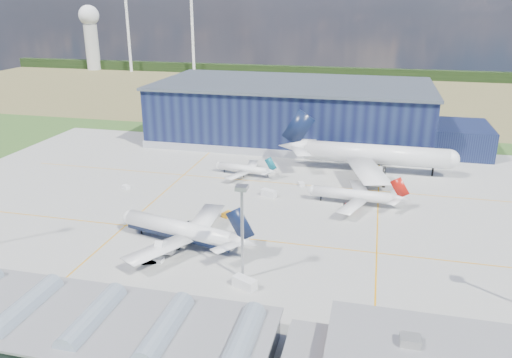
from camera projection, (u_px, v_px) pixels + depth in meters
name	position (u px, v px, depth m)	size (l,w,h in m)	color
ground	(236.00, 222.00, 145.03)	(600.00, 600.00, 0.00)	#2E5720
apron	(245.00, 208.00, 154.17)	(220.00, 160.00, 0.08)	gray
farmland	(322.00, 93.00, 346.28)	(600.00, 220.00, 0.01)	olive
treeline	(333.00, 72.00, 418.12)	(600.00, 8.00, 8.00)	black
horizon_dressing	(119.00, 32.00, 445.10)	(440.20, 18.00, 70.00)	white
hangar	(298.00, 115.00, 227.21)	(145.00, 62.00, 26.10)	#111638
glass_concourse	(112.00, 334.00, 90.32)	(78.00, 23.00, 8.60)	black
light_mast_center	(242.00, 218.00, 110.15)	(2.60, 2.60, 23.00)	#ABADB2
airliner_navy	(179.00, 221.00, 129.53)	(41.34, 40.44, 13.48)	white
airliner_red	(353.00, 189.00, 155.45)	(31.74, 31.05, 10.35)	white
airliner_widebody	(376.00, 144.00, 183.25)	(66.39, 64.95, 21.65)	white
airliner_regional	(243.00, 165.00, 182.16)	(24.81, 24.27, 8.09)	white
gse_tug_b	(227.00, 214.00, 148.21)	(2.17, 3.25, 1.41)	#FF9F16
gse_van_a	(245.00, 283.00, 111.29)	(2.45, 5.62, 2.45)	white
gse_cart_a	(301.00, 184.00, 172.92)	(1.91, 2.87, 1.24)	white
gse_van_b	(269.00, 193.00, 163.22)	(2.32, 5.07, 2.32)	white
gse_cart_b	(126.00, 187.00, 170.19)	(1.89, 2.83, 1.23)	white
airstair	(163.00, 251.00, 124.42)	(2.09, 5.22, 3.34)	white
car_a	(376.00, 341.00, 93.35)	(1.51, 3.74, 1.27)	#99999E
car_b	(149.00, 262.00, 121.67)	(1.28, 3.66, 1.21)	#99999E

